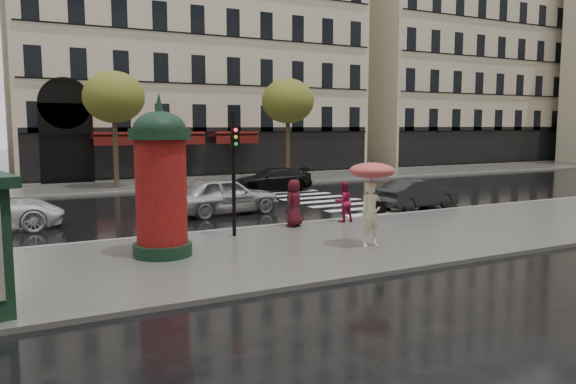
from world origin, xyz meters
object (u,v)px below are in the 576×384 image
woman_red (344,202)px  car_black (272,180)px  woman_umbrella (372,189)px  car_darkgrey (417,194)px  man_burgundy (294,203)px  car_silver (224,195)px  morris_column (161,178)px  traffic_light (234,161)px

woman_red → car_black: 11.02m
woman_umbrella → car_darkgrey: woman_umbrella is taller
man_burgundy → car_silver: man_burgundy is taller
woman_red → morris_column: size_ratio=0.34×
car_black → man_burgundy: bearing=-14.6°
car_darkgrey → morris_column: bearing=101.4°
woman_red → man_burgundy: (-2.05, 0.00, 0.08)m
man_burgundy → traffic_light: (-2.51, -0.68, 1.56)m
man_burgundy → traffic_light: size_ratio=0.42×
woman_umbrella → car_black: (4.02, 14.65, -1.14)m
woman_red → car_silver: bearing=-54.3°
woman_red → car_silver: size_ratio=0.32×
woman_umbrella → morris_column: 5.94m
woman_red → morris_column: morris_column is taller
car_darkgrey → traffic_light: bearing=98.1°
traffic_light → car_black: 13.51m
morris_column → car_black: bearing=53.2°
woman_red → traffic_light: (-4.56, -0.68, 1.64)m
morris_column → car_black: morris_column is taller
man_burgundy → car_darkgrey: size_ratio=0.42×
man_burgundy → traffic_light: bearing=-12.2°
car_silver → car_darkgrey: bearing=-112.4°
woman_umbrella → car_black: woman_umbrella is taller
man_burgundy → car_black: 11.65m
traffic_light → car_silver: size_ratio=0.86×
morris_column → woman_umbrella: bearing=-16.6°
morris_column → car_silver: morris_column is taller
morris_column → car_darkgrey: size_ratio=1.11×
woman_red → traffic_light: traffic_light is taller
morris_column → car_darkgrey: morris_column is taller
man_burgundy → woman_red: bearing=152.7°
woman_umbrella → man_burgundy: 4.01m
car_darkgrey → car_black: same height
woman_red → car_darkgrey: bearing=-158.2°
woman_umbrella → morris_column: (-5.67, 1.69, 0.43)m
car_silver → man_burgundy: bearing=-173.8°
traffic_light → car_black: size_ratio=0.88×
man_burgundy → car_silver: bearing=-105.4°
morris_column → car_black: 16.26m
man_burgundy → car_black: (4.44, 10.76, -0.29)m
car_black → morris_column: bearing=-29.0°
man_burgundy → car_black: size_ratio=0.37×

